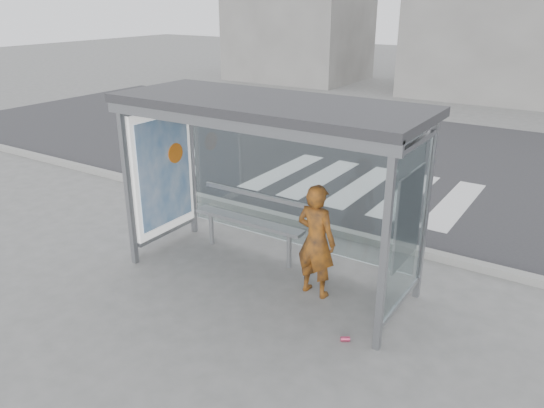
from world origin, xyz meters
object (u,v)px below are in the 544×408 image
at_px(person, 316,241).
at_px(bench, 249,220).
at_px(soda_can, 345,339).
at_px(bus_shelter, 247,142).

relative_size(person, bench, 0.83).
distance_m(bench, soda_can, 2.68).
bearing_deg(soda_can, bus_shelter, 157.35).
xyz_separation_m(bus_shelter, bench, (-0.30, 0.43, -1.39)).
bearing_deg(person, soda_can, 142.37).
xyz_separation_m(bus_shelter, soda_can, (2.00, -0.84, -1.95)).
distance_m(bus_shelter, bench, 1.49).
height_order(bus_shelter, person, bus_shelter).
bearing_deg(bench, bus_shelter, -55.66).
relative_size(bus_shelter, bench, 2.20).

